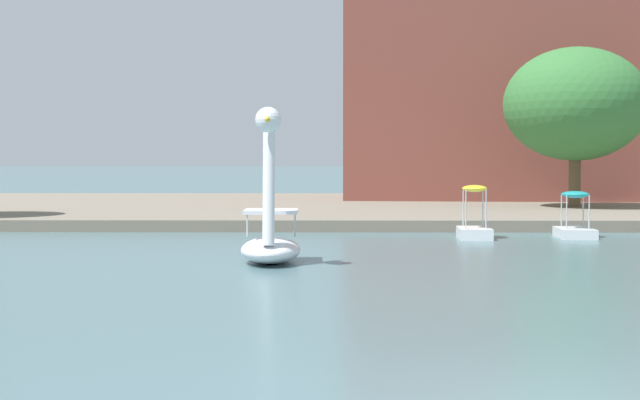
{
  "coord_description": "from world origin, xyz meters",
  "views": [
    {
      "loc": [
        -2.16,
        -8.09,
        2.26
      ],
      "look_at": [
        -2.47,
        15.45,
        1.27
      ],
      "focal_mm": 53.49,
      "sensor_mm": 36.0,
      "label": 1
    }
  ],
  "objects_px": {
    "pedal_boat_yellow": "(474,222)",
    "pedal_boat_teal": "(575,223)",
    "swan_boat": "(270,233)",
    "tree_sapling_by_fence": "(575,104)"
  },
  "relations": [
    {
      "from": "swan_boat",
      "to": "tree_sapling_by_fence",
      "type": "bearing_deg",
      "value": 57.59
    },
    {
      "from": "swan_boat",
      "to": "pedal_boat_teal",
      "type": "height_order",
      "value": "swan_boat"
    },
    {
      "from": "pedal_boat_yellow",
      "to": "pedal_boat_teal",
      "type": "distance_m",
      "value": 2.99
    },
    {
      "from": "pedal_boat_yellow",
      "to": "tree_sapling_by_fence",
      "type": "xyz_separation_m",
      "value": [
        5.59,
        10.7,
        4.01
      ]
    },
    {
      "from": "pedal_boat_yellow",
      "to": "swan_boat",
      "type": "bearing_deg",
      "value": -129.17
    },
    {
      "from": "pedal_boat_yellow",
      "to": "pedal_boat_teal",
      "type": "height_order",
      "value": "pedal_boat_yellow"
    },
    {
      "from": "pedal_boat_teal",
      "to": "tree_sapling_by_fence",
      "type": "distance_m",
      "value": 11.46
    },
    {
      "from": "swan_boat",
      "to": "pedal_boat_yellow",
      "type": "bearing_deg",
      "value": 50.83
    },
    {
      "from": "swan_boat",
      "to": "pedal_boat_yellow",
      "type": "height_order",
      "value": "swan_boat"
    },
    {
      "from": "pedal_boat_yellow",
      "to": "tree_sapling_by_fence",
      "type": "bearing_deg",
      "value": 62.42
    }
  ]
}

